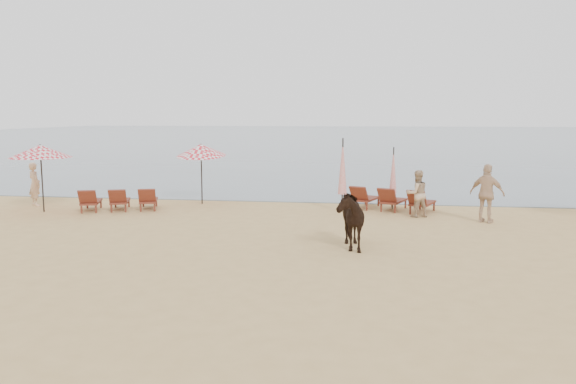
{
  "coord_description": "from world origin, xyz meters",
  "views": [
    {
      "loc": [
        2.27,
        -10.92,
        3.32
      ],
      "look_at": [
        0.0,
        5.0,
        1.1
      ],
      "focal_mm": 35.0,
      "sensor_mm": 36.0,
      "label": 1
    }
  ],
  "objects_px": {
    "umbrella_closed_right": "(393,171)",
    "beachgoer_left": "(35,184)",
    "lounger_cluster_right": "(392,199)",
    "cow": "(347,218)",
    "beachgoer_right_a": "(417,194)",
    "lounger_cluster_left": "(119,200)",
    "umbrella_open_left_b": "(201,150)",
    "umbrella_open_left_a": "(40,151)",
    "beachgoer_right_b": "(487,194)",
    "umbrella_closed_left": "(343,167)"
  },
  "relations": [
    {
      "from": "umbrella_open_left_a",
      "to": "umbrella_closed_right",
      "type": "bearing_deg",
      "value": 4.53
    },
    {
      "from": "lounger_cluster_right",
      "to": "cow",
      "type": "bearing_deg",
      "value": -81.93
    },
    {
      "from": "umbrella_closed_left",
      "to": "beachgoer_right_b",
      "type": "height_order",
      "value": "umbrella_closed_left"
    },
    {
      "from": "beachgoer_left",
      "to": "beachgoer_right_b",
      "type": "bearing_deg",
      "value": -150.91
    },
    {
      "from": "lounger_cluster_right",
      "to": "umbrella_open_left_a",
      "type": "relative_size",
      "value": 1.31
    },
    {
      "from": "cow",
      "to": "umbrella_closed_left",
      "type": "bearing_deg",
      "value": 82.32
    },
    {
      "from": "lounger_cluster_right",
      "to": "cow",
      "type": "height_order",
      "value": "cow"
    },
    {
      "from": "umbrella_open_left_a",
      "to": "cow",
      "type": "xyz_separation_m",
      "value": [
        10.53,
        -3.77,
        -1.33
      ]
    },
    {
      "from": "beachgoer_right_b",
      "to": "lounger_cluster_right",
      "type": "bearing_deg",
      "value": -1.86
    },
    {
      "from": "umbrella_closed_right",
      "to": "cow",
      "type": "bearing_deg",
      "value": -102.75
    },
    {
      "from": "lounger_cluster_right",
      "to": "beachgoer_right_b",
      "type": "height_order",
      "value": "beachgoer_right_b"
    },
    {
      "from": "lounger_cluster_left",
      "to": "beachgoer_left",
      "type": "distance_m",
      "value": 3.6
    },
    {
      "from": "umbrella_open_left_a",
      "to": "umbrella_open_left_b",
      "type": "xyz_separation_m",
      "value": [
        4.88,
        2.48,
        -0.07
      ]
    },
    {
      "from": "beachgoer_right_a",
      "to": "umbrella_closed_left",
      "type": "bearing_deg",
      "value": -35.64
    },
    {
      "from": "umbrella_closed_left",
      "to": "beachgoer_right_a",
      "type": "distance_m",
      "value": 2.66
    },
    {
      "from": "umbrella_open_left_a",
      "to": "cow",
      "type": "relative_size",
      "value": 1.3
    },
    {
      "from": "umbrella_closed_left",
      "to": "beachgoer_left",
      "type": "relative_size",
      "value": 1.59
    },
    {
      "from": "lounger_cluster_left",
      "to": "cow",
      "type": "relative_size",
      "value": 1.6
    },
    {
      "from": "umbrella_closed_right",
      "to": "beachgoer_left",
      "type": "distance_m",
      "value": 13.0
    },
    {
      "from": "umbrella_open_left_a",
      "to": "cow",
      "type": "height_order",
      "value": "umbrella_open_left_a"
    },
    {
      "from": "umbrella_open_left_b",
      "to": "beachgoer_left",
      "type": "distance_m",
      "value": 6.19
    },
    {
      "from": "umbrella_open_left_a",
      "to": "umbrella_closed_left",
      "type": "distance_m",
      "value": 10.29
    },
    {
      "from": "umbrella_open_left_b",
      "to": "umbrella_open_left_a",
      "type": "bearing_deg",
      "value": -161.82
    },
    {
      "from": "lounger_cluster_left",
      "to": "umbrella_closed_left",
      "type": "bearing_deg",
      "value": -11.37
    },
    {
      "from": "umbrella_closed_right",
      "to": "beachgoer_right_b",
      "type": "relative_size",
      "value": 1.21
    },
    {
      "from": "beachgoer_right_b",
      "to": "beachgoer_right_a",
      "type": "bearing_deg",
      "value": 11.21
    },
    {
      "from": "beachgoer_right_a",
      "to": "umbrella_open_left_b",
      "type": "bearing_deg",
      "value": -33.0
    },
    {
      "from": "lounger_cluster_right",
      "to": "beachgoer_right_a",
      "type": "height_order",
      "value": "beachgoer_right_a"
    },
    {
      "from": "umbrella_open_left_a",
      "to": "umbrella_closed_right",
      "type": "height_order",
      "value": "umbrella_open_left_a"
    },
    {
      "from": "umbrella_closed_left",
      "to": "beachgoer_left",
      "type": "xyz_separation_m",
      "value": [
        -11.21,
        -0.31,
        -0.76
      ]
    },
    {
      "from": "umbrella_closed_right",
      "to": "umbrella_open_left_b",
      "type": "bearing_deg",
      "value": 178.48
    },
    {
      "from": "lounger_cluster_left",
      "to": "umbrella_closed_left",
      "type": "height_order",
      "value": "umbrella_closed_left"
    },
    {
      "from": "umbrella_closed_right",
      "to": "lounger_cluster_right",
      "type": "bearing_deg",
      "value": -96.18
    },
    {
      "from": "umbrella_open_left_a",
      "to": "beachgoer_right_b",
      "type": "xyz_separation_m",
      "value": [
        14.67,
        0.16,
        -1.18
      ]
    },
    {
      "from": "cow",
      "to": "umbrella_open_left_b",
      "type": "bearing_deg",
      "value": 120.44
    },
    {
      "from": "lounger_cluster_left",
      "to": "beachgoer_right_a",
      "type": "relative_size",
      "value": 1.86
    },
    {
      "from": "umbrella_open_left_b",
      "to": "beachgoer_right_b",
      "type": "relative_size",
      "value": 1.28
    },
    {
      "from": "lounger_cluster_left",
      "to": "umbrella_open_left_b",
      "type": "distance_m",
      "value": 3.46
    },
    {
      "from": "umbrella_closed_right",
      "to": "beachgoer_right_a",
      "type": "relative_size",
      "value": 1.43
    },
    {
      "from": "umbrella_closed_left",
      "to": "cow",
      "type": "xyz_separation_m",
      "value": [
        0.37,
        -5.26,
        -0.81
      ]
    },
    {
      "from": "beachgoer_right_a",
      "to": "beachgoer_left",
      "type": "bearing_deg",
      "value": -22.5
    },
    {
      "from": "lounger_cluster_right",
      "to": "cow",
      "type": "distance_m",
      "value": 5.83
    },
    {
      "from": "umbrella_open_left_a",
      "to": "beachgoer_left",
      "type": "height_order",
      "value": "umbrella_open_left_a"
    },
    {
      "from": "umbrella_open_left_b",
      "to": "beachgoer_right_a",
      "type": "height_order",
      "value": "umbrella_open_left_b"
    },
    {
      "from": "umbrella_closed_right",
      "to": "beachgoer_right_a",
      "type": "distance_m",
      "value": 1.71
    },
    {
      "from": "umbrella_closed_right",
      "to": "beachgoer_right_a",
      "type": "xyz_separation_m",
      "value": [
        0.72,
        -1.44,
        -0.58
      ]
    },
    {
      "from": "beachgoer_right_a",
      "to": "umbrella_closed_right",
      "type": "bearing_deg",
      "value": -84.67
    },
    {
      "from": "lounger_cluster_left",
      "to": "beachgoer_right_b",
      "type": "xyz_separation_m",
      "value": [
        12.19,
        -0.43,
        0.52
      ]
    },
    {
      "from": "beachgoer_left",
      "to": "beachgoer_right_a",
      "type": "distance_m",
      "value": 13.67
    },
    {
      "from": "umbrella_open_left_a",
      "to": "beachgoer_right_a",
      "type": "relative_size",
      "value": 1.51
    }
  ]
}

